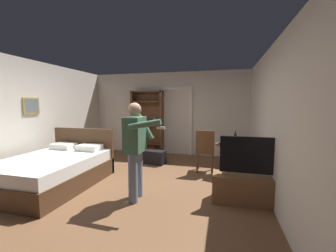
# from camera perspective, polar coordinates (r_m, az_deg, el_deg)

# --- Properties ---
(ground_plane) EXTENTS (6.50, 6.50, 0.00)m
(ground_plane) POSITION_cam_1_polar(r_m,az_deg,el_deg) (4.23, -10.80, -16.21)
(ground_plane) COLOR brown
(wall_back) EXTENTS (5.19, 0.12, 2.58)m
(wall_back) POSITION_cam_1_polar(r_m,az_deg,el_deg) (6.76, 0.04, 3.44)
(wall_back) COLOR silver
(wall_back) RESTS_ON ground_plane
(wall_left) EXTENTS (0.15, 6.15, 2.58)m
(wall_left) POSITION_cam_1_polar(r_m,az_deg,el_deg) (5.53, -35.56, 1.76)
(wall_left) COLOR silver
(wall_left) RESTS_ON ground_plane
(wall_right) EXTENTS (0.12, 6.15, 2.58)m
(wall_right) POSITION_cam_1_polar(r_m,az_deg,el_deg) (3.63, 27.78, 0.55)
(wall_right) COLOR silver
(wall_right) RESTS_ON ground_plane
(doorway_frame) EXTENTS (0.93, 0.08, 2.13)m
(doorway_frame) POSITION_cam_1_polar(r_m,az_deg,el_deg) (6.61, 2.61, 2.79)
(doorway_frame) COLOR white
(doorway_frame) RESTS_ON ground_plane
(bed) EXTENTS (1.54, 2.06, 1.02)m
(bed) POSITION_cam_1_polar(r_m,az_deg,el_deg) (4.79, -28.35, -10.34)
(bed) COLOR #4C331E
(bed) RESTS_ON ground_plane
(bookshelf) EXTENTS (1.02, 0.32, 1.99)m
(bookshelf) POSITION_cam_1_polar(r_m,az_deg,el_deg) (6.75, -5.50, 1.59)
(bookshelf) COLOR brown
(bookshelf) RESTS_ON ground_plane
(tv_flatscreen) EXTENTS (1.20, 0.40, 1.08)m
(tv_flatscreen) POSITION_cam_1_polar(r_m,az_deg,el_deg) (3.72, 21.66, -14.73)
(tv_flatscreen) COLOR brown
(tv_flatscreen) RESTS_ON ground_plane
(side_table) EXTENTS (0.58, 0.58, 0.70)m
(side_table) POSITION_cam_1_polar(r_m,az_deg,el_deg) (4.96, 15.93, -7.33)
(side_table) COLOR #4C331E
(side_table) RESTS_ON ground_plane
(laptop) EXTENTS (0.40, 0.40, 0.17)m
(laptop) POSITION_cam_1_polar(r_m,az_deg,el_deg) (4.86, 15.55, -4.15)
(laptop) COLOR black
(laptop) RESTS_ON side_table
(bottle_on_table) EXTENTS (0.06, 0.06, 0.30)m
(bottle_on_table) POSITION_cam_1_polar(r_m,az_deg,el_deg) (4.82, 17.74, -3.42)
(bottle_on_table) COLOR #313719
(bottle_on_table) RESTS_ON side_table
(wooden_chair) EXTENTS (0.43, 0.43, 0.99)m
(wooden_chair) POSITION_cam_1_polar(r_m,az_deg,el_deg) (4.97, 10.01, -6.24)
(wooden_chair) COLOR brown
(wooden_chair) RESTS_ON ground_plane
(person_blue_shirt) EXTENTS (0.71, 0.60, 1.61)m
(person_blue_shirt) POSITION_cam_1_polar(r_m,az_deg,el_deg) (3.49, -8.71, -4.91)
(person_blue_shirt) COLOR slate
(person_blue_shirt) RESTS_ON ground_plane
(suitcase_dark) EXTENTS (0.58, 0.36, 0.33)m
(suitcase_dark) POSITION_cam_1_polar(r_m,az_deg,el_deg) (6.22, -6.45, -7.28)
(suitcase_dark) COLOR #4C1919
(suitcase_dark) RESTS_ON ground_plane
(suitcase_small) EXTENTS (0.58, 0.37, 0.35)m
(suitcase_small) POSITION_cam_1_polar(r_m,az_deg,el_deg) (5.68, -3.57, -8.43)
(suitcase_small) COLOR black
(suitcase_small) RESTS_ON ground_plane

